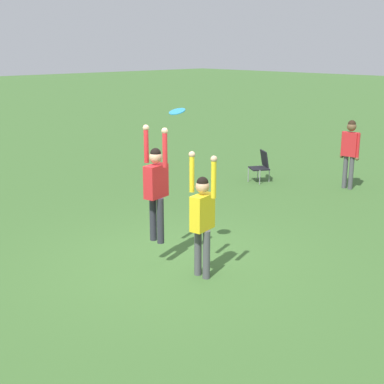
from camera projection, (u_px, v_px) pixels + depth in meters
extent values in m
plane|color=#3D662D|center=(173.00, 262.00, 9.32)|extent=(120.00, 120.00, 0.00)
cylinder|color=#2D2D38|center=(153.00, 218.00, 9.12)|extent=(0.12, 0.12, 0.79)
cylinder|color=#2D2D38|center=(160.00, 221.00, 8.99)|extent=(0.12, 0.12, 0.79)
cube|color=red|center=(156.00, 181.00, 8.88)|extent=(0.28, 0.46, 0.56)
sphere|color=tan|center=(156.00, 157.00, 8.77)|extent=(0.21, 0.21, 0.21)
sphere|color=black|center=(156.00, 153.00, 8.75)|extent=(0.18, 0.18, 0.18)
cylinder|color=red|center=(146.00, 145.00, 8.89)|extent=(0.08, 0.08, 0.59)
sphere|color=tan|center=(146.00, 128.00, 8.82)|extent=(0.10, 0.10, 0.10)
cylinder|color=red|center=(165.00, 149.00, 8.56)|extent=(0.08, 0.08, 0.59)
sphere|color=tan|center=(165.00, 131.00, 8.48)|extent=(0.10, 0.10, 0.10)
cylinder|color=#4C4C51|center=(198.00, 251.00, 8.70)|extent=(0.12, 0.12, 0.81)
cylinder|color=#4C4C51|center=(206.00, 255.00, 8.56)|extent=(0.12, 0.12, 0.81)
cube|color=yellow|center=(202.00, 212.00, 8.45)|extent=(0.28, 0.46, 0.57)
sphere|color=tan|center=(203.00, 186.00, 8.34)|extent=(0.22, 0.22, 0.22)
sphere|color=black|center=(203.00, 183.00, 8.32)|extent=(0.19, 0.19, 0.19)
cylinder|color=yellow|center=(192.00, 173.00, 8.46)|extent=(0.08, 0.08, 0.61)
sphere|color=tan|center=(192.00, 155.00, 8.38)|extent=(0.10, 0.10, 0.10)
cylinder|color=yellow|center=(214.00, 179.00, 8.13)|extent=(0.08, 0.08, 0.61)
sphere|color=tan|center=(214.00, 159.00, 8.05)|extent=(0.10, 0.10, 0.10)
cylinder|color=#2D9EDB|center=(177.00, 111.00, 8.54)|extent=(0.27, 0.26, 0.09)
cylinder|color=gray|center=(248.00, 175.00, 14.79)|extent=(0.02, 0.02, 0.40)
cylinder|color=gray|center=(260.00, 177.00, 14.50)|extent=(0.02, 0.02, 0.40)
cylinder|color=gray|center=(258.00, 172.00, 15.06)|extent=(0.02, 0.02, 0.40)
cylinder|color=gray|center=(269.00, 175.00, 14.77)|extent=(0.02, 0.02, 0.40)
cube|color=black|center=(259.00, 168.00, 14.73)|extent=(0.66, 0.66, 0.04)
cube|color=black|center=(264.00, 159.00, 14.82)|extent=(0.47, 0.35, 0.45)
cylinder|color=#4C4C51|center=(345.00, 172.00, 14.08)|extent=(0.12, 0.12, 0.88)
cylinder|color=#4C4C51|center=(351.00, 173.00, 13.96)|extent=(0.12, 0.12, 0.88)
cube|color=red|center=(350.00, 144.00, 13.82)|extent=(0.42, 0.25, 0.62)
sphere|color=brown|center=(352.00, 127.00, 13.70)|extent=(0.24, 0.24, 0.24)
sphere|color=black|center=(352.00, 124.00, 13.69)|extent=(0.20, 0.20, 0.20)
cylinder|color=red|center=(343.00, 144.00, 13.98)|extent=(0.08, 0.08, 0.66)
sphere|color=brown|center=(342.00, 156.00, 14.07)|extent=(0.10, 0.10, 0.10)
cylinder|color=red|center=(358.00, 146.00, 13.67)|extent=(0.08, 0.08, 0.66)
sphere|color=brown|center=(357.00, 159.00, 13.76)|extent=(0.10, 0.10, 0.10)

